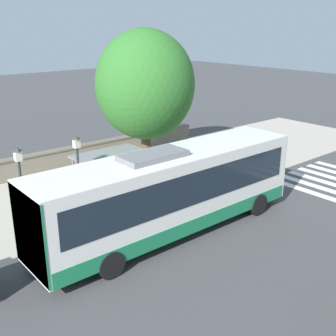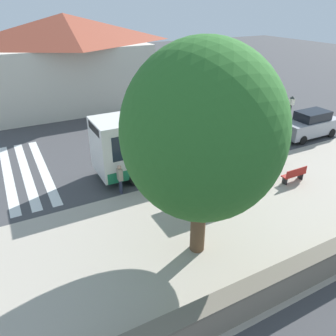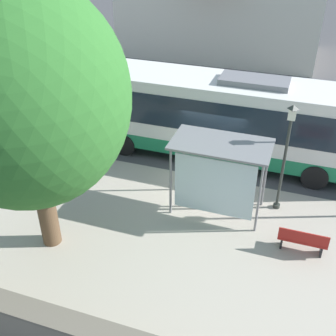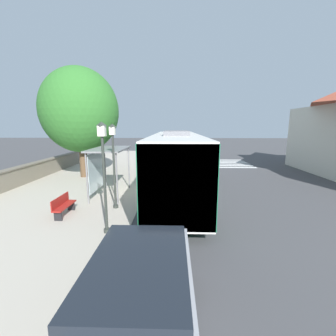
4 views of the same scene
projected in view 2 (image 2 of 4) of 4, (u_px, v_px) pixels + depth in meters
The scene contains 12 objects.
ground_plane at pixel (203, 174), 18.85m from camera, with size 120.00×120.00×0.00m, color #424244.
sidewalk_plaza at pixel (256, 214), 15.31m from camera, with size 9.00×44.00×0.02m.
stone_wall at pixel (334, 257), 11.85m from camera, with size 0.60×20.00×1.24m.
background_building at pixel (69, 61), 28.69m from camera, with size 7.85×14.02×7.94m.
bus at pixel (193, 132), 19.55m from camera, with size 2.64×11.85×3.64m.
bus_shelter at pixel (241, 148), 16.58m from camera, with size 1.79×3.25×2.68m.
pedestrian at pixel (120, 177), 16.56m from camera, with size 0.34×0.22×1.60m.
bench at pixel (294, 175), 17.76m from camera, with size 0.40×1.49×0.88m.
street_lamp_near at pixel (259, 133), 18.09m from camera, with size 0.28×0.28×3.98m.
street_lamp_far at pixel (288, 123), 19.38m from camera, with size 0.28×0.28×4.03m.
shade_tree at pixel (203, 133), 10.90m from camera, with size 5.57×5.57×8.05m.
parked_car_behind_bus at pixel (310, 125), 23.45m from camera, with size 1.84×4.49×1.92m.
Camera 2 is at (-13.71, 9.56, 8.95)m, focal length 35.00 mm.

